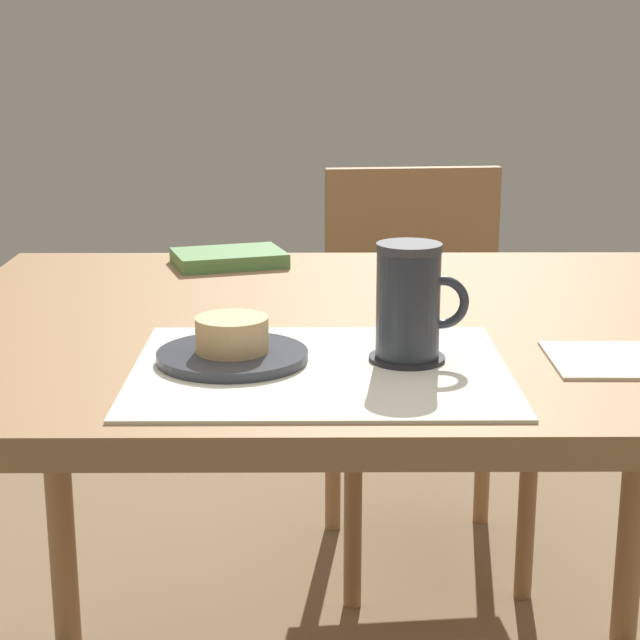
{
  "coord_description": "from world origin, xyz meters",
  "views": [
    {
      "loc": [
        -0.06,
        -1.42,
        1.11
      ],
      "look_at": [
        -0.05,
        -0.2,
        0.79
      ],
      "focal_mm": 60.0,
      "sensor_mm": 36.0,
      "label": 1
    }
  ],
  "objects_px": {
    "pastry_plate": "(232,356)",
    "small_book": "(229,258)",
    "dining_table": "(358,370)",
    "pastry": "(232,334)",
    "coffee_mug": "(410,300)",
    "wooden_chair": "(420,347)"
  },
  "relations": [
    {
      "from": "wooden_chair",
      "to": "small_book",
      "type": "relative_size",
      "value": 4.67
    },
    {
      "from": "dining_table",
      "to": "wooden_chair",
      "type": "relative_size",
      "value": 1.39
    },
    {
      "from": "dining_table",
      "to": "coffee_mug",
      "type": "height_order",
      "value": "coffee_mug"
    },
    {
      "from": "pastry_plate",
      "to": "small_book",
      "type": "bearing_deg",
      "value": 94.75
    },
    {
      "from": "wooden_chair",
      "to": "pastry",
      "type": "xyz_separation_m",
      "value": [
        -0.33,
        -1.01,
        0.31
      ]
    },
    {
      "from": "dining_table",
      "to": "wooden_chair",
      "type": "xyz_separation_m",
      "value": [
        0.17,
        0.8,
        -0.2
      ]
    },
    {
      "from": "dining_table",
      "to": "pastry_plate",
      "type": "distance_m",
      "value": 0.28
    },
    {
      "from": "dining_table",
      "to": "pastry_plate",
      "type": "relative_size",
      "value": 6.59
    },
    {
      "from": "wooden_chair",
      "to": "small_book",
      "type": "height_order",
      "value": "wooden_chair"
    },
    {
      "from": "wooden_chair",
      "to": "small_book",
      "type": "distance_m",
      "value": 0.65
    },
    {
      "from": "dining_table",
      "to": "pastry",
      "type": "bearing_deg",
      "value": -125.74
    },
    {
      "from": "pastry_plate",
      "to": "pastry",
      "type": "relative_size",
      "value": 2.08
    },
    {
      "from": "pastry",
      "to": "coffee_mug",
      "type": "bearing_deg",
      "value": 0.61
    },
    {
      "from": "wooden_chair",
      "to": "pastry_plate",
      "type": "bearing_deg",
      "value": 66.81
    },
    {
      "from": "coffee_mug",
      "to": "small_book",
      "type": "distance_m",
      "value": 0.62
    },
    {
      "from": "pastry_plate",
      "to": "pastry",
      "type": "height_order",
      "value": "pastry"
    },
    {
      "from": "pastry_plate",
      "to": "coffee_mug",
      "type": "bearing_deg",
      "value": 0.61
    },
    {
      "from": "wooden_chair",
      "to": "coffee_mug",
      "type": "distance_m",
      "value": 1.08
    },
    {
      "from": "coffee_mug",
      "to": "wooden_chair",
      "type": "bearing_deg",
      "value": 83.3
    },
    {
      "from": "pastry",
      "to": "coffee_mug",
      "type": "relative_size",
      "value": 0.64
    },
    {
      "from": "wooden_chair",
      "to": "pastry",
      "type": "bearing_deg",
      "value": 66.81
    },
    {
      "from": "pastry",
      "to": "coffee_mug",
      "type": "xyz_separation_m",
      "value": [
        0.21,
        0.0,
        0.04
      ]
    }
  ]
}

